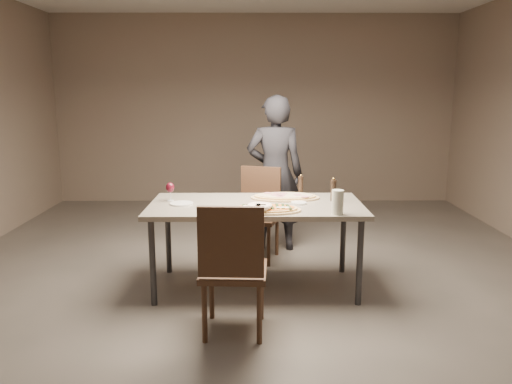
{
  "coord_description": "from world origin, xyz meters",
  "views": [
    {
      "loc": [
        -0.02,
        -4.12,
        1.69
      ],
      "look_at": [
        0.0,
        0.0,
        0.85
      ],
      "focal_mm": 35.0,
      "sensor_mm": 36.0,
      "label": 1
    }
  ],
  "objects_px": {
    "bread_basket": "(260,208)",
    "diner": "(275,174)",
    "chair_near": "(233,263)",
    "chair_far": "(258,208)",
    "pepper_mill_left": "(333,190)",
    "carafe": "(338,202)",
    "zucchini_pizza": "(266,209)",
    "ham_pizza": "(285,197)",
    "dining_table": "(256,210)"
  },
  "relations": [
    {
      "from": "dining_table",
      "to": "zucchini_pizza",
      "type": "height_order",
      "value": "zucchini_pizza"
    },
    {
      "from": "pepper_mill_left",
      "to": "ham_pizza",
      "type": "bearing_deg",
      "value": 165.51
    },
    {
      "from": "bread_basket",
      "to": "chair_near",
      "type": "xyz_separation_m",
      "value": [
        -0.19,
        -0.57,
        -0.25
      ]
    },
    {
      "from": "chair_far",
      "to": "pepper_mill_left",
      "type": "bearing_deg",
      "value": 146.98
    },
    {
      "from": "bread_basket",
      "to": "zucchini_pizza",
      "type": "bearing_deg",
      "value": 46.13
    },
    {
      "from": "chair_near",
      "to": "chair_far",
      "type": "height_order",
      "value": "chair_near"
    },
    {
      "from": "chair_near",
      "to": "diner",
      "type": "distance_m",
      "value": 2.06
    },
    {
      "from": "bread_basket",
      "to": "dining_table",
      "type": "bearing_deg",
      "value": 94.84
    },
    {
      "from": "bread_basket",
      "to": "pepper_mill_left",
      "type": "bearing_deg",
      "value": 33.24
    },
    {
      "from": "dining_table",
      "to": "carafe",
      "type": "bearing_deg",
      "value": -31.24
    },
    {
      "from": "zucchini_pizza",
      "to": "diner",
      "type": "height_order",
      "value": "diner"
    },
    {
      "from": "carafe",
      "to": "zucchini_pizza",
      "type": "bearing_deg",
      "value": 168.87
    },
    {
      "from": "dining_table",
      "to": "ham_pizza",
      "type": "bearing_deg",
      "value": 37.73
    },
    {
      "from": "zucchini_pizza",
      "to": "bread_basket",
      "type": "bearing_deg",
      "value": -134.26
    },
    {
      "from": "diner",
      "to": "carafe",
      "type": "bearing_deg",
      "value": 108.52
    },
    {
      "from": "carafe",
      "to": "chair_far",
      "type": "bearing_deg",
      "value": 116.42
    },
    {
      "from": "chair_far",
      "to": "diner",
      "type": "relative_size",
      "value": 0.56
    },
    {
      "from": "dining_table",
      "to": "carafe",
      "type": "height_order",
      "value": "carafe"
    },
    {
      "from": "zucchini_pizza",
      "to": "chair_far",
      "type": "distance_m",
      "value": 1.13
    },
    {
      "from": "diner",
      "to": "ham_pizza",
      "type": "bearing_deg",
      "value": 96.05
    },
    {
      "from": "bread_basket",
      "to": "ham_pizza",
      "type": "bearing_deg",
      "value": 66.27
    },
    {
      "from": "dining_table",
      "to": "zucchini_pizza",
      "type": "relative_size",
      "value": 3.21
    },
    {
      "from": "dining_table",
      "to": "diner",
      "type": "xyz_separation_m",
      "value": [
        0.21,
        1.11,
        0.13
      ]
    },
    {
      "from": "chair_near",
      "to": "chair_far",
      "type": "relative_size",
      "value": 1.04
    },
    {
      "from": "zucchini_pizza",
      "to": "ham_pizza",
      "type": "xyz_separation_m",
      "value": [
        0.18,
        0.47,
        -0.0
      ]
    },
    {
      "from": "bread_basket",
      "to": "diner",
      "type": "xyz_separation_m",
      "value": [
        0.18,
        1.43,
        0.03
      ]
    },
    {
      "from": "dining_table",
      "to": "diner",
      "type": "distance_m",
      "value": 1.13
    },
    {
      "from": "zucchini_pizza",
      "to": "carafe",
      "type": "bearing_deg",
      "value": -11.52
    },
    {
      "from": "pepper_mill_left",
      "to": "chair_near",
      "type": "height_order",
      "value": "chair_near"
    },
    {
      "from": "pepper_mill_left",
      "to": "chair_far",
      "type": "height_order",
      "value": "pepper_mill_left"
    },
    {
      "from": "pepper_mill_left",
      "to": "diner",
      "type": "relative_size",
      "value": 0.12
    },
    {
      "from": "ham_pizza",
      "to": "carafe",
      "type": "distance_m",
      "value": 0.69
    },
    {
      "from": "dining_table",
      "to": "pepper_mill_left",
      "type": "relative_size",
      "value": 8.76
    },
    {
      "from": "zucchini_pizza",
      "to": "diner",
      "type": "bearing_deg",
      "value": 84.31
    },
    {
      "from": "bread_basket",
      "to": "chair_near",
      "type": "height_order",
      "value": "chair_near"
    },
    {
      "from": "dining_table",
      "to": "chair_far",
      "type": "height_order",
      "value": "chair_far"
    },
    {
      "from": "zucchini_pizza",
      "to": "bread_basket",
      "type": "distance_m",
      "value": 0.08
    },
    {
      "from": "ham_pizza",
      "to": "carafe",
      "type": "bearing_deg",
      "value": -39.72
    },
    {
      "from": "bread_basket",
      "to": "diner",
      "type": "distance_m",
      "value": 1.45
    },
    {
      "from": "zucchini_pizza",
      "to": "bread_basket",
      "type": "height_order",
      "value": "bread_basket"
    },
    {
      "from": "bread_basket",
      "to": "diner",
      "type": "relative_size",
      "value": 0.12
    },
    {
      "from": "zucchini_pizza",
      "to": "diner",
      "type": "xyz_separation_m",
      "value": [
        0.13,
        1.38,
        0.06
      ]
    },
    {
      "from": "carafe",
      "to": "diner",
      "type": "distance_m",
      "value": 1.55
    },
    {
      "from": "zucchini_pizza",
      "to": "diner",
      "type": "distance_m",
      "value": 1.39
    },
    {
      "from": "ham_pizza",
      "to": "chair_near",
      "type": "relative_size",
      "value": 0.64
    },
    {
      "from": "bread_basket",
      "to": "carafe",
      "type": "xyz_separation_m",
      "value": [
        0.6,
        -0.05,
        0.05
      ]
    },
    {
      "from": "diner",
      "to": "pepper_mill_left",
      "type": "bearing_deg",
      "value": 117.29
    },
    {
      "from": "zucchini_pizza",
      "to": "chair_near",
      "type": "distance_m",
      "value": 0.71
    },
    {
      "from": "zucchini_pizza",
      "to": "pepper_mill_left",
      "type": "xyz_separation_m",
      "value": [
        0.59,
        0.37,
        0.08
      ]
    },
    {
      "from": "pepper_mill_left",
      "to": "chair_near",
      "type": "distance_m",
      "value": 1.33
    }
  ]
}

